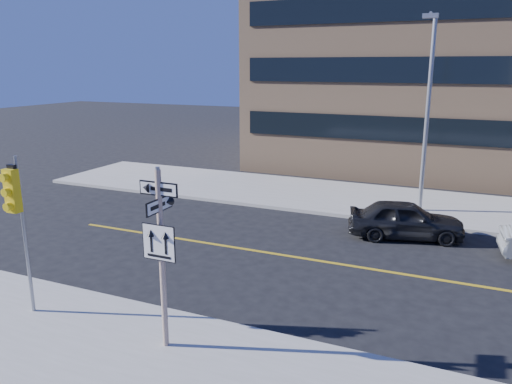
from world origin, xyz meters
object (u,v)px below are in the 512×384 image
at_px(traffic_signal, 15,203).
at_px(streetlight_a, 428,103).
at_px(sign_pole, 161,249).
at_px(parked_car_a, 406,219).

xyz_separation_m(traffic_signal, streetlight_a, (8.00, 13.42, 1.73)).
relative_size(traffic_signal, streetlight_a, 0.50).
distance_m(sign_pole, traffic_signal, 4.05).
relative_size(sign_pole, streetlight_a, 0.51).
xyz_separation_m(traffic_signal, parked_car_a, (7.85, 10.15, -2.32)).
xyz_separation_m(parked_car_a, streetlight_a, (0.15, 3.27, 4.05)).
height_order(traffic_signal, parked_car_a, traffic_signal).
relative_size(sign_pole, parked_car_a, 0.98).
distance_m(traffic_signal, parked_car_a, 13.04).
height_order(sign_pole, traffic_signal, sign_pole).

